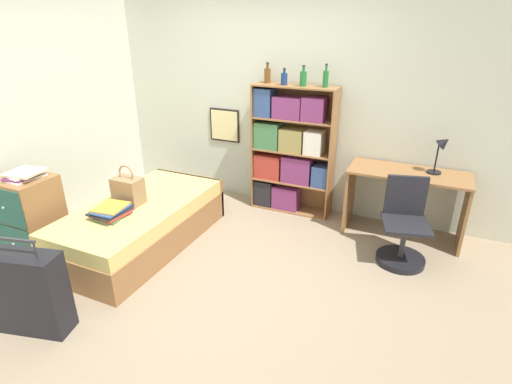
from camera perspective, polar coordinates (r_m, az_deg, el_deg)
The scene contains 17 objects.
ground_plane at distance 4.11m, azimuth -7.69°, elevation -9.41°, with size 14.00×14.00×0.00m, color gray.
wall_back at distance 5.00m, azimuth 1.60°, elevation 12.93°, with size 10.00×0.09×2.60m.
wall_left at distance 4.98m, azimuth -29.41°, elevation 9.93°, with size 0.06×10.00×2.60m.
bed at distance 4.40m, azimuth -15.90°, elevation -4.30°, with size 0.94×1.88×0.47m.
handbag at distance 4.27m, azimuth -17.79°, elevation 0.24°, with size 0.29×0.20×0.41m.
book_stack_on_bed at distance 4.05m, azimuth -19.96°, elevation -2.69°, with size 0.32×0.37×0.11m.
suitcase at distance 3.53m, azimuth -29.86°, elevation -12.31°, with size 0.62×0.35×0.80m.
dresser at distance 4.59m, azimuth -29.53°, elevation -3.00°, with size 0.52×0.48×0.82m.
magazine_pile_on_dresser at distance 4.41m, azimuth -30.21°, elevation 2.18°, with size 0.35×0.38×0.07m.
bookcase at distance 4.82m, azimuth 4.62°, elevation 5.85°, with size 0.98×0.29×1.53m.
bottle_green at distance 4.78m, azimuth 1.65°, elevation 16.35°, with size 0.07×0.07×0.23m.
bottle_brown at distance 4.64m, azimuth 4.04°, elevation 15.87°, with size 0.07×0.07×0.18m.
bottle_clear at distance 4.58m, azimuth 6.76°, elevation 15.85°, with size 0.07×0.07×0.22m.
bottle_blue at distance 4.53m, azimuth 9.92°, elevation 15.71°, with size 0.06×0.06×0.25m.
desk at distance 4.55m, azimuth 20.66°, elevation 0.06°, with size 1.22×0.52×0.75m.
desk_lamp at distance 4.46m, azimuth 25.05°, elevation 5.71°, with size 0.20×0.15×0.42m.
desk_chair at distance 4.18m, azimuth 20.23°, elevation -5.96°, with size 0.52×0.52×0.84m.
Camera 1 is at (1.90, -2.88, 2.22)m, focal length 28.00 mm.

